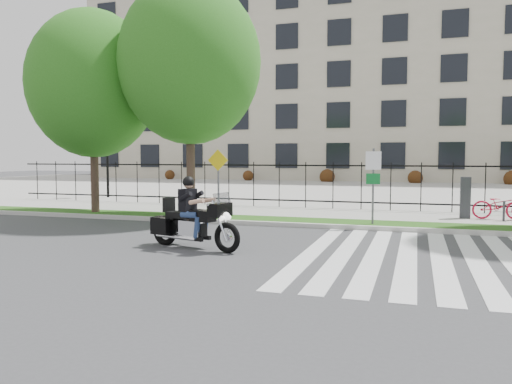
% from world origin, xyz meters
% --- Properties ---
extents(ground, '(120.00, 120.00, 0.00)m').
position_xyz_m(ground, '(0.00, 0.00, 0.00)').
color(ground, '#3A3A3D').
rests_on(ground, ground).
extents(curb, '(60.00, 0.20, 0.15)m').
position_xyz_m(curb, '(0.00, 4.10, 0.07)').
color(curb, '#B2B0A7').
rests_on(curb, ground).
extents(grass_verge, '(60.00, 1.50, 0.15)m').
position_xyz_m(grass_verge, '(0.00, 4.95, 0.07)').
color(grass_verge, '#214A12').
rests_on(grass_verge, ground).
extents(sidewalk, '(60.00, 3.50, 0.15)m').
position_xyz_m(sidewalk, '(0.00, 7.45, 0.07)').
color(sidewalk, '#9E9C94').
rests_on(sidewalk, ground).
extents(plaza, '(80.00, 34.00, 0.10)m').
position_xyz_m(plaza, '(0.00, 25.00, 0.05)').
color(plaza, '#9E9C94').
rests_on(plaza, ground).
extents(crosswalk_stripes, '(5.70, 8.00, 0.01)m').
position_xyz_m(crosswalk_stripes, '(4.83, 0.00, 0.01)').
color(crosswalk_stripes, silver).
rests_on(crosswalk_stripes, ground).
extents(iron_fence, '(30.00, 0.06, 2.00)m').
position_xyz_m(iron_fence, '(0.00, 9.20, 1.15)').
color(iron_fence, black).
rests_on(iron_fence, sidewalk).
extents(office_building, '(60.00, 21.90, 20.15)m').
position_xyz_m(office_building, '(0.00, 44.92, 9.97)').
color(office_building, '#ACA58B').
rests_on(office_building, ground).
extents(lamp_post_left, '(1.06, 0.70, 4.25)m').
position_xyz_m(lamp_post_left, '(-12.00, 12.00, 3.21)').
color(lamp_post_left, black).
rests_on(lamp_post_left, ground).
extents(street_tree_0, '(5.09, 5.09, 8.05)m').
position_xyz_m(street_tree_0, '(-7.77, 4.95, 5.26)').
color(street_tree_0, '#33231C').
rests_on(street_tree_0, grass_verge).
extents(street_tree_1, '(5.30, 5.30, 8.78)m').
position_xyz_m(street_tree_1, '(-3.50, 4.95, 5.87)').
color(street_tree_1, '#33231C').
rests_on(street_tree_1, grass_verge).
extents(sign_pole_regulatory, '(0.50, 0.09, 2.50)m').
position_xyz_m(sign_pole_regulatory, '(3.26, 4.58, 1.74)').
color(sign_pole_regulatory, '#59595B').
rests_on(sign_pole_regulatory, grass_verge).
extents(sign_pole_warning, '(0.78, 0.09, 2.49)m').
position_xyz_m(sign_pole_warning, '(-2.24, 4.58, 1.74)').
color(sign_pole_warning, '#59595B').
rests_on(sign_pole_warning, grass_verge).
extents(motorcycle_rider, '(2.84, 1.31, 2.25)m').
position_xyz_m(motorcycle_rider, '(-0.83, -0.55, 0.75)').
color(motorcycle_rider, black).
rests_on(motorcycle_rider, ground).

